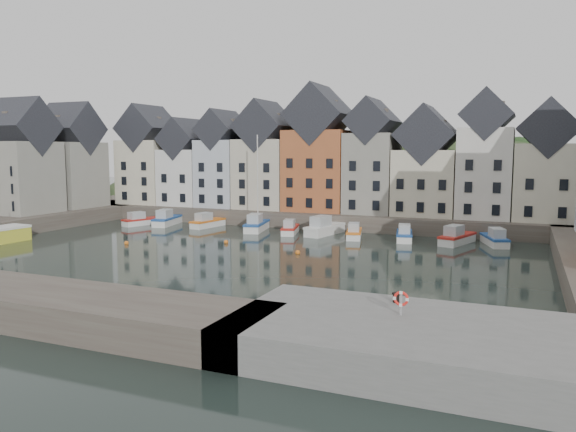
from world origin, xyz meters
The scene contains 19 objects.
ground centered at (0.00, 0.00, 0.00)m, with size 260.00×260.00×0.00m, color black.
far_quay centered at (0.00, 30.00, 1.00)m, with size 90.00×16.00×2.00m, color #483E37.
near_quay centered at (22.00, -20.00, 1.00)m, with size 18.00×10.00×2.00m, color #60605E.
hillside centered at (0.02, 56.00, -17.96)m, with size 153.60×70.40×64.00m.
far_terrace centered at (3.21, 28.00, 8.88)m, with size 72.37×8.16×17.78m.
left_terrace centered at (-36.00, 13.50, 8.88)m, with size 7.65×17.00×15.69m.
mooring_buoys centered at (-4.00, 5.33, 0.15)m, with size 20.50×5.50×0.50m.
boat_a centered at (-22.72, 16.94, 0.64)m, with size 3.45×5.84×2.14m.
boat_b centered at (-19.37, 18.45, 0.75)m, with size 3.38×6.85×2.52m.
boat_c centered at (-12.96, 18.75, 0.68)m, with size 2.57×6.10×2.27m.
boat_d centered at (-5.15, 18.24, 0.83)m, with size 3.47×6.97×12.77m.
boat_e centered at (-0.08, 17.58, 0.62)m, with size 2.99×5.70×2.09m.
boat_f centered at (4.15, 18.47, 0.80)m, with size 3.43×7.30×2.70m.
boat_g centered at (8.37, 17.36, 0.63)m, with size 2.97×5.77×2.12m.
boat_h centered at (14.33, 17.87, 0.65)m, with size 2.84×5.96×2.20m.
boat_i centered at (20.27, 17.63, 0.73)m, with size 3.75×6.64×2.43m.
boat_j centered at (24.31, 18.44, 0.67)m, with size 3.54×6.09×2.24m.
mooring_bollard centered at (20.61, -16.50, 2.31)m, with size 0.48×0.48×0.56m.
life_ring_post centered at (21.38, -18.92, 2.86)m, with size 0.80×0.17×1.30m.
Camera 1 is at (26.98, -47.41, 10.58)m, focal length 35.00 mm.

